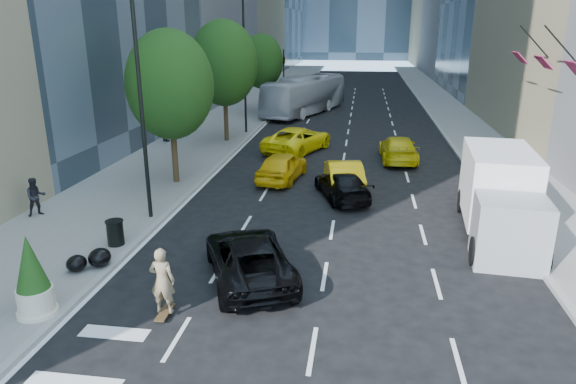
% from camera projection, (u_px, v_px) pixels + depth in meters
% --- Properties ---
extents(ground, '(160.00, 160.00, 0.00)m').
position_uv_depth(ground, '(294.00, 274.00, 16.61)').
color(ground, black).
rests_on(ground, ground).
extents(sidewalk_left, '(6.00, 120.00, 0.15)m').
position_uv_depth(sidewalk_left, '(239.00, 115.00, 46.06)').
color(sidewalk_left, slate).
rests_on(sidewalk_left, ground).
extents(sidewalk_right, '(4.00, 120.00, 0.15)m').
position_uv_depth(sidewalk_right, '(457.00, 120.00, 43.48)').
color(sidewalk_right, slate).
rests_on(sidewalk_right, ground).
extents(lamp_near, '(2.13, 0.22, 10.00)m').
position_uv_depth(lamp_near, '(143.00, 77.00, 19.44)').
color(lamp_near, black).
rests_on(lamp_near, sidewalk_left).
extents(lamp_far, '(2.13, 0.22, 10.00)m').
position_uv_depth(lamp_far, '(247.00, 53.00, 36.39)').
color(lamp_far, black).
rests_on(lamp_far, sidewalk_left).
extents(tree_near, '(4.20, 4.20, 7.46)m').
position_uv_depth(tree_near, '(170.00, 85.00, 24.53)').
color(tree_near, black).
rests_on(tree_near, sidewalk_left).
extents(tree_mid, '(4.50, 4.50, 7.99)m').
position_uv_depth(tree_mid, '(224.00, 63.00, 33.84)').
color(tree_mid, black).
rests_on(tree_mid, sidewalk_left).
extents(tree_far, '(3.90, 3.90, 6.92)m').
position_uv_depth(tree_far, '(262.00, 61.00, 46.29)').
color(tree_far, black).
rests_on(tree_far, sidewalk_left).
extents(traffic_signal, '(2.48, 0.53, 5.20)m').
position_uv_depth(traffic_signal, '(284.00, 60.00, 53.84)').
color(traffic_signal, black).
rests_on(traffic_signal, sidewalk_left).
extents(facade_flags, '(1.85, 13.30, 2.05)m').
position_uv_depth(facade_flags, '(562.00, 61.00, 22.68)').
color(facade_flags, black).
rests_on(facade_flags, ground).
extents(skateboarder, '(0.71, 0.47, 1.91)m').
position_uv_depth(skateboarder, '(163.00, 285.00, 13.92)').
color(skateboarder, '#816E50').
rests_on(skateboarder, ground).
extents(black_sedan_lincoln, '(4.10, 5.59, 1.41)m').
position_uv_depth(black_sedan_lincoln, '(249.00, 258.00, 16.15)').
color(black_sedan_lincoln, black).
rests_on(black_sedan_lincoln, ground).
extents(black_sedan_mercedes, '(3.14, 4.74, 1.28)m').
position_uv_depth(black_sedan_mercedes, '(342.00, 185.00, 23.74)').
color(black_sedan_mercedes, black).
rests_on(black_sedan_mercedes, ground).
extents(taxi_a, '(2.44, 4.62, 1.50)m').
position_uv_depth(taxi_a, '(282.00, 166.00, 26.52)').
color(taxi_a, '#E0AC0B').
rests_on(taxi_a, ground).
extents(taxi_b, '(2.30, 4.77, 1.51)m').
position_uv_depth(taxi_b, '(343.00, 175.00, 24.98)').
color(taxi_b, yellow).
rests_on(taxi_b, ground).
extents(taxi_c, '(4.49, 6.23, 1.57)m').
position_uv_depth(taxi_c, '(298.00, 139.00, 32.64)').
color(taxi_c, '#FFE70D').
rests_on(taxi_c, ground).
extents(taxi_d, '(2.24, 5.10, 1.46)m').
position_uv_depth(taxi_d, '(398.00, 149.00, 30.41)').
color(taxi_d, '#DAC40B').
rests_on(taxi_d, ground).
extents(city_bus, '(6.73, 12.38, 3.38)m').
position_uv_depth(city_bus, '(305.00, 95.00, 46.66)').
color(city_bus, silver).
rests_on(city_bus, ground).
extents(box_truck, '(2.98, 6.80, 3.16)m').
position_uv_depth(box_truck, '(500.00, 196.00, 19.18)').
color(box_truck, white).
rests_on(box_truck, ground).
extents(pedestrian_a, '(0.99, 0.98, 1.61)m').
position_uv_depth(pedestrian_a, '(36.00, 197.00, 21.12)').
color(pedestrian_a, black).
rests_on(pedestrian_a, sidewalk_left).
extents(pedestrian_b, '(1.17, 0.98, 1.87)m').
position_uv_depth(pedestrian_b, '(165.00, 128.00, 34.72)').
color(pedestrian_b, black).
rests_on(pedestrian_b, sidewalk_left).
extents(trash_can, '(0.59, 0.59, 0.88)m').
position_uv_depth(trash_can, '(115.00, 233.00, 18.36)').
color(trash_can, black).
rests_on(trash_can, sidewalk_left).
extents(planter_shrub, '(0.96, 0.96, 2.31)m').
position_uv_depth(planter_shrub, '(32.00, 277.00, 13.72)').
color(planter_shrub, beige).
rests_on(planter_shrub, sidewalk_left).
extents(garbage_bags, '(1.23, 1.19, 0.61)m').
position_uv_depth(garbage_bags, '(90.00, 260.00, 16.61)').
color(garbage_bags, black).
rests_on(garbage_bags, sidewalk_left).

